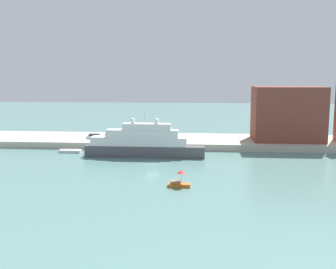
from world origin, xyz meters
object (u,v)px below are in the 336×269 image
at_px(harbor_building, 287,114).
at_px(parked_car, 95,137).
at_px(work_barge, 70,151).
at_px(small_motorboat, 179,182).
at_px(person_figure, 105,137).
at_px(mooring_bollard, 162,141).
at_px(large_yacht, 143,143).

bearing_deg(harbor_building, parked_car, -178.25).
bearing_deg(parked_car, work_barge, -105.13).
xyz_separation_m(small_motorboat, person_figure, (-21.74, 37.15, 1.65)).
relative_size(parked_car, mooring_bollard, 5.18).
distance_m(large_yacht, harbor_building, 40.08).
bearing_deg(person_figure, parked_car, 140.92).
xyz_separation_m(person_figure, mooring_bollard, (15.48, -2.61, -0.42)).
bearing_deg(mooring_bollard, parked_car, 163.76).
height_order(large_yacht, harbor_building, harbor_building).
height_order(large_yacht, work_barge, large_yacht).
xyz_separation_m(work_barge, parked_car, (3.10, 11.46, 1.94)).
xyz_separation_m(large_yacht, parked_car, (-15.50, 15.02, -0.84)).
relative_size(harbor_building, person_figure, 9.74).
height_order(work_barge, parked_car, parked_car).
bearing_deg(harbor_building, small_motorboat, -122.13).
bearing_deg(person_figure, harbor_building, 5.39).
bearing_deg(person_figure, mooring_bollard, -9.59).
bearing_deg(large_yacht, parked_car, 135.90).
bearing_deg(person_figure, large_yacht, -45.48).
height_order(small_motorboat, mooring_bollard, small_motorboat).
height_order(large_yacht, mooring_bollard, large_yacht).
bearing_deg(small_motorboat, work_barge, 134.83).
distance_m(work_barge, parked_car, 12.03).
distance_m(large_yacht, work_barge, 19.14).
relative_size(large_yacht, small_motorboat, 7.30).
distance_m(large_yacht, person_figure, 16.93).
xyz_separation_m(large_yacht, mooring_bollard, (3.61, 9.45, -0.97)).
distance_m(work_barge, harbor_building, 56.81).
relative_size(large_yacht, mooring_bollard, 31.88).
relative_size(large_yacht, person_figure, 15.13).
height_order(parked_car, person_figure, person_figure).
relative_size(large_yacht, parked_car, 6.16).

